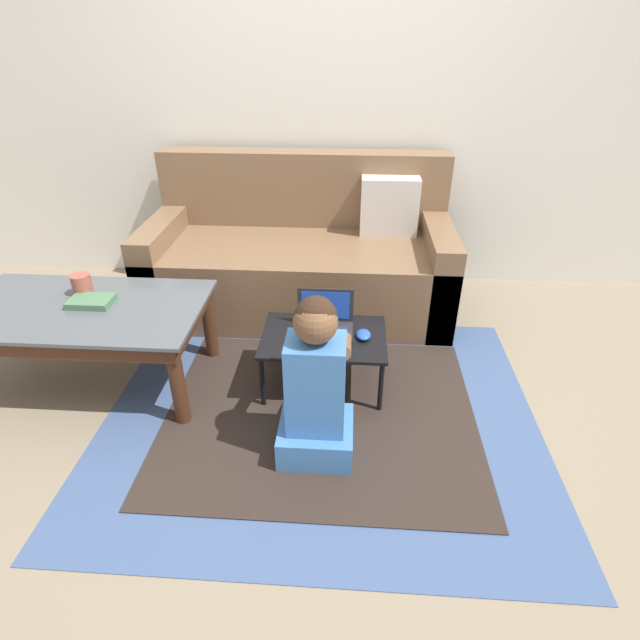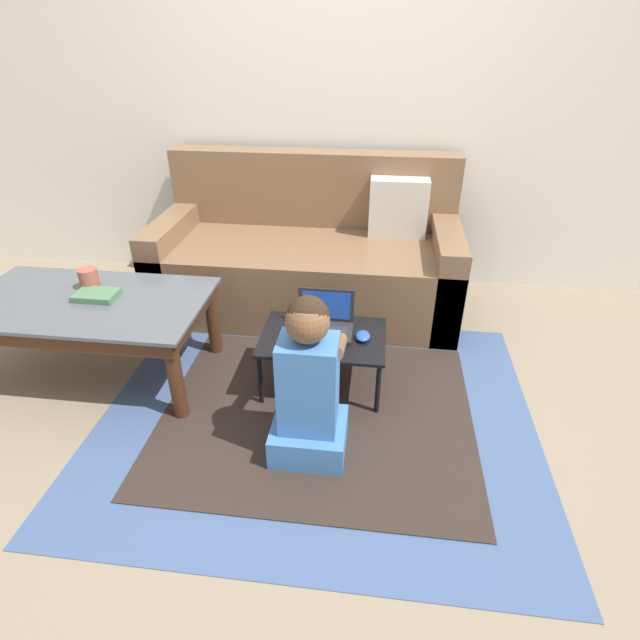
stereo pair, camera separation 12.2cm
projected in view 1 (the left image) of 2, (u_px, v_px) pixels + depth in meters
The scene contains 11 objects.
ground_plane at pixel (311, 415), 2.40m from camera, with size 16.00×16.00×0.00m, color #7F705B.
wall_back at pixel (331, 93), 3.14m from camera, with size 9.00×0.06×2.50m.
area_rug at pixel (321, 413), 2.41m from camera, with size 2.05×1.73×0.01m.
couch at pixel (302, 258), 3.23m from camera, with size 1.87×0.88×0.93m.
coffee_table at pixel (82, 318), 2.44m from camera, with size 1.19×0.66×0.45m.
laptop_desk at pixel (324, 341), 2.47m from camera, with size 0.61×0.43×0.30m.
laptop at pixel (325, 325), 2.48m from camera, with size 0.28×0.19×0.20m.
computer_mouse at pixel (364, 335), 2.44m from camera, with size 0.07×0.10×0.03m.
person_seated at pixel (316, 388), 2.04m from camera, with size 0.32×0.38×0.76m.
cup_on_table at pixel (82, 285), 2.49m from camera, with size 0.10×0.10×0.11m.
book_on_table at pixel (91, 301), 2.42m from camera, with size 0.20×0.14×0.03m.
Camera 1 is at (0.17, -1.82, 1.62)m, focal length 28.00 mm.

